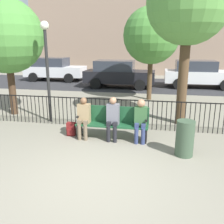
{
  "coord_description": "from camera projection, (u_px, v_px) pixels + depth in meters",
  "views": [
    {
      "loc": [
        1.21,
        -4.3,
        2.66
      ],
      "look_at": [
        0.0,
        2.25,
        0.8
      ],
      "focal_mm": 40.0,
      "sensor_mm": 36.0,
      "label": 1
    }
  ],
  "objects": [
    {
      "name": "parked_car_2",
      "position": [
        118.0,
        73.0,
        15.13
      ],
      "size": [
        4.2,
        1.94,
        1.62
      ],
      "color": "black",
      "rests_on": "ground"
    },
    {
      "name": "backpack",
      "position": [
        71.0,
        129.0,
        7.34
      ],
      "size": [
        0.24,
        0.2,
        0.4
      ],
      "color": "maroon",
      "rests_on": "ground"
    },
    {
      "name": "seated_person_2",
      "position": [
        141.0,
        118.0,
        6.76
      ],
      "size": [
        0.34,
        0.39,
        1.2
      ],
      "color": "navy",
      "rests_on": "ground"
    },
    {
      "name": "parked_car_0",
      "position": [
        54.0,
        69.0,
        17.87
      ],
      "size": [
        4.2,
        1.94,
        1.62
      ],
      "color": "silver",
      "rests_on": "ground"
    },
    {
      "name": "street_surface",
      "position": [
        139.0,
        84.0,
        16.36
      ],
      "size": [
        24.0,
        6.0,
        0.01
      ],
      "color": "#2B2B2D",
      "rests_on": "ground"
    },
    {
      "name": "park_bench",
      "position": [
        113.0,
        121.0,
        7.07
      ],
      "size": [
        2.03,
        0.45,
        0.92
      ],
      "color": "#194728",
      "rests_on": "ground"
    },
    {
      "name": "parked_car_1",
      "position": [
        199.0,
        74.0,
        15.06
      ],
      "size": [
        4.2,
        1.94,
        1.62
      ],
      "color": "silver",
      "rests_on": "ground"
    },
    {
      "name": "tree_2",
      "position": [
        189.0,
        4.0,
        7.5
      ],
      "size": [
        2.56,
        2.56,
        5.11
      ],
      "color": "#4C3823",
      "rests_on": "ground"
    },
    {
      "name": "tree_1",
      "position": [
        151.0,
        36.0,
        11.29
      ],
      "size": [
        2.58,
        2.58,
        4.26
      ],
      "color": "#4C3823",
      "rests_on": "ground"
    },
    {
      "name": "fence_railing",
      "position": [
        117.0,
        111.0,
        7.93
      ],
      "size": [
        9.01,
        0.03,
        0.95
      ],
      "color": "black",
      "rests_on": "ground"
    },
    {
      "name": "ground_plane",
      "position": [
        92.0,
        180.0,
        5.0
      ],
      "size": [
        80.0,
        80.0,
        0.0
      ],
      "primitive_type": "plane",
      "color": "gray"
    },
    {
      "name": "seated_person_0",
      "position": [
        84.0,
        116.0,
        7.04
      ],
      "size": [
        0.34,
        0.39,
        1.18
      ],
      "color": "brown",
      "rests_on": "ground"
    },
    {
      "name": "lamp_post",
      "position": [
        47.0,
        56.0,
        8.13
      ],
      "size": [
        0.28,
        0.28,
        3.32
      ],
      "color": "black",
      "rests_on": "ground"
    },
    {
      "name": "trash_bin",
      "position": [
        185.0,
        138.0,
        5.99
      ],
      "size": [
        0.43,
        0.43,
        0.88
      ],
      "color": "#384C38",
      "rests_on": "ground"
    },
    {
      "name": "tree_0",
      "position": [
        6.0,
        37.0,
        8.88
      ],
      "size": [
        2.64,
        2.64,
        4.19
      ],
      "color": "#422D1E",
      "rests_on": "ground"
    },
    {
      "name": "seated_person_1",
      "position": [
        113.0,
        117.0,
        6.89
      ],
      "size": [
        0.34,
        0.39,
        1.23
      ],
      "color": "black",
      "rests_on": "ground"
    }
  ]
}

